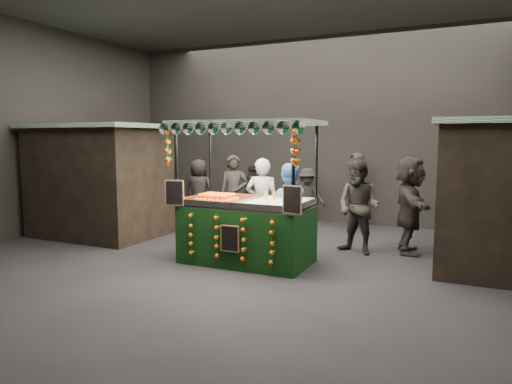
% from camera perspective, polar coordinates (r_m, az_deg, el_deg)
% --- Properties ---
extents(ground, '(12.00, 12.00, 0.00)m').
position_cam_1_polar(ground, '(8.35, -0.72, -9.19)').
color(ground, black).
rests_on(ground, ground).
extents(market_hall, '(12.10, 10.10, 5.05)m').
position_cam_1_polar(market_hall, '(8.12, -0.75, 14.46)').
color(market_hall, black).
rests_on(market_hall, ground).
extents(neighbour_stall_left, '(3.00, 2.20, 2.60)m').
position_cam_1_polar(neighbour_stall_left, '(11.46, -18.64, 1.42)').
color(neighbour_stall_left, black).
rests_on(neighbour_stall_left, ground).
extents(juice_stall, '(2.67, 1.57, 2.59)m').
position_cam_1_polar(juice_stall, '(8.46, -1.17, -3.41)').
color(juice_stall, black).
rests_on(juice_stall, ground).
extents(vendor_grey, '(0.78, 0.62, 1.88)m').
position_cam_1_polar(vendor_grey, '(9.49, 0.76, -1.47)').
color(vendor_grey, slate).
rests_on(vendor_grey, ground).
extents(vendor_blue, '(1.02, 0.88, 1.80)m').
position_cam_1_polar(vendor_blue, '(8.97, 3.94, -2.21)').
color(vendor_blue, '#294D84').
rests_on(vendor_blue, ground).
extents(shopper_0, '(0.80, 0.65, 1.89)m').
position_cam_1_polar(shopper_0, '(11.07, -2.74, -0.31)').
color(shopper_0, '#292622').
rests_on(shopper_0, ground).
extents(shopper_1, '(1.08, 0.95, 1.86)m').
position_cam_1_polar(shopper_1, '(9.35, 12.50, -1.80)').
color(shopper_1, black).
rests_on(shopper_1, ground).
extents(shopper_2, '(0.95, 0.91, 1.59)m').
position_cam_1_polar(shopper_2, '(12.85, -0.43, -0.02)').
color(shopper_2, black).
rests_on(shopper_2, ground).
extents(shopper_3, '(1.12, 1.02, 1.51)m').
position_cam_1_polar(shopper_3, '(12.31, 6.28, -0.54)').
color(shopper_3, '#272320').
rests_on(shopper_3, ground).
extents(shopper_4, '(0.91, 0.65, 1.72)m').
position_cam_1_polar(shopper_4, '(12.63, -7.04, 0.12)').
color(shopper_4, '#292321').
rests_on(shopper_4, ground).
extents(shopper_5, '(0.91, 1.87, 1.93)m').
position_cam_1_polar(shopper_5, '(9.64, 18.40, -1.54)').
color(shopper_5, '#2B2523').
rests_on(shopper_5, ground).
extents(shopper_6, '(0.63, 0.79, 1.91)m').
position_cam_1_polar(shopper_6, '(12.03, 12.00, 0.17)').
color(shopper_6, '#2B2723').
rests_on(shopper_6, ground).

